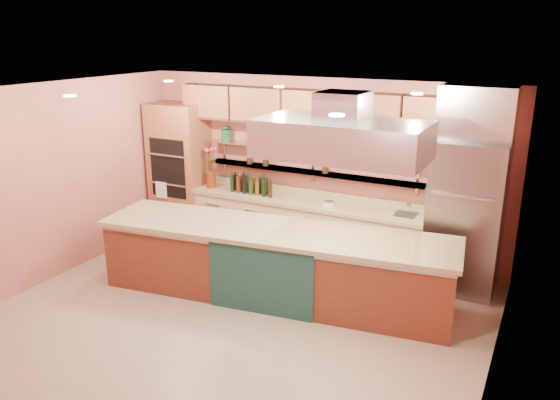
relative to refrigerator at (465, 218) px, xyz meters
The scene contains 21 objects.
floor 3.35m from the refrigerator, 137.68° to the right, with size 6.00×5.00×0.02m, color gray.
ceiling 3.63m from the refrigerator, 137.68° to the right, with size 6.00×5.00×0.02m, color black.
wall_back 2.40m from the refrigerator, behind, with size 6.00×0.04×2.80m, color #B26154.
wall_front 5.21m from the refrigerator, 116.86° to the right, with size 6.00×0.04×2.80m, color #B26154.
wall_left 5.77m from the refrigerator, 158.20° to the right, with size 0.04×5.00×2.80m, color #B26154.
wall_right 2.26m from the refrigerator, 73.10° to the right, with size 0.04×5.00×2.80m, color #B26154.
oven_stack 4.80m from the refrigerator, behind, with size 0.95×0.64×2.30m, color #995637.
refrigerator is the anchor object (origin of this frame).
back_counter 2.47m from the refrigerator, behind, with size 3.84×0.64×0.93m, color tan.
wall_shelf_lower 2.43m from the refrigerator, behind, with size 3.60×0.26×0.03m, color #B8BBC0.
wall_shelf_upper 2.50m from the refrigerator, behind, with size 3.60×0.26×0.03m, color #B8BBC0.
upper_cabinets 2.69m from the refrigerator, behind, with size 4.60×0.36×0.55m, color #995637.
range_hood 2.24m from the refrigerator, 132.51° to the right, with size 2.00×1.00×0.45m, color #B8BBC0.
ceiling_downlights 3.50m from the refrigerator, 140.46° to the right, with size 4.00×2.80×0.02m, color #FFE5A5.
island 2.65m from the refrigerator, 147.35° to the right, with size 4.67×1.01×0.97m, color maroon.
flower_vase 4.13m from the refrigerator, behind, with size 0.16×0.16×0.29m, color maroon.
oil_bottle_cluster 3.33m from the refrigerator, behind, with size 0.83×0.24×0.27m, color black.
kitchen_scale 1.99m from the refrigerator, behind, with size 0.15×0.12×0.09m, color silver.
bar_faucet 0.79m from the refrigerator, behind, with size 0.03×0.03×0.19m, color silver.
copper_kettle 3.37m from the refrigerator, behind, with size 0.18×0.18×0.14m, color #CE4B2F.
green_canister 3.10m from the refrigerator, behind, with size 0.14×0.14×0.16m, color #114F26.
Camera 1 is at (3.32, -5.20, 3.46)m, focal length 35.00 mm.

